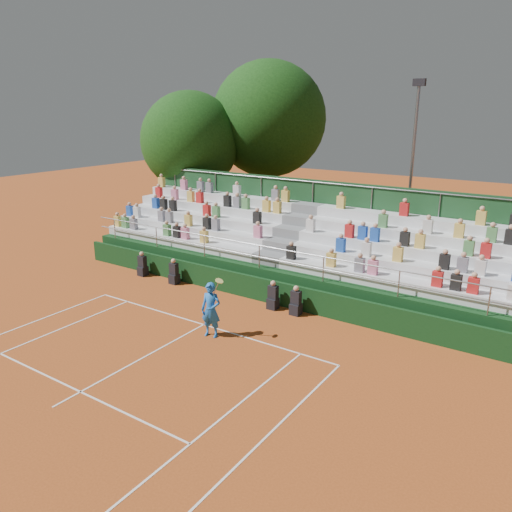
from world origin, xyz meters
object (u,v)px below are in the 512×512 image
Objects in this scene: tennis_player at (211,310)px; floodlight_mast at (413,159)px; tree_west at (190,142)px; tree_east at (269,120)px.

floodlight_mast reaches higher than tennis_player.
tennis_player is 0.25× the size of tree_west.
tree_east is (3.12, 4.06, 1.27)m from tree_west.
tree_west is at bearing 133.02° from tennis_player.
tree_east is 1.17× the size of floodlight_mast.
tree_west is 0.82× the size of tree_east.
tree_west is (-10.57, 11.33, 4.72)m from tennis_player.
tree_east is at bearing 52.44° from tree_west.
tennis_player is 14.17m from floodlight_mast.
floodlight_mast is at bearing 8.40° from tree_west.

